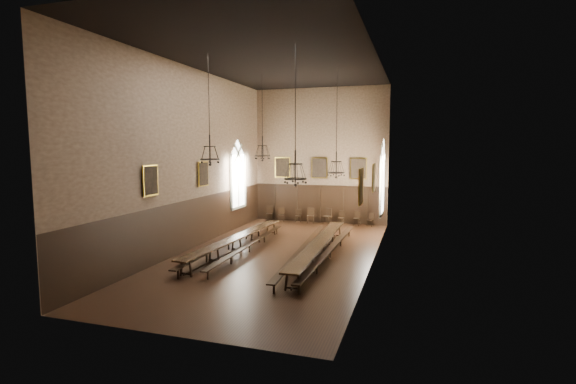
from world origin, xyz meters
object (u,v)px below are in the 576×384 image
at_px(chair_4, 327,219).
at_px(chair_7, 370,222).
at_px(chandelier_front_right, 295,170).
at_px(chandelier_back_right, 336,166).
at_px(chair_0, 269,216).
at_px(chair_2, 298,218).
at_px(chair_1, 281,217).
at_px(table_right, 319,250).
at_px(bench_right_outer, 330,252).
at_px(chair_5, 341,220).
at_px(chandelier_front_left, 210,152).
at_px(table_left, 237,244).
at_px(bench_left_outer, 229,243).
at_px(chandelier_back_left, 262,150).
at_px(chair_3, 311,219).
at_px(bench_left_inner, 249,247).
at_px(bench_right_inner, 303,251).
at_px(chair_6, 357,221).

bearing_deg(chair_4, chair_7, 16.71).
relative_size(chair_7, chandelier_front_right, 0.16).
bearing_deg(chandelier_back_right, chair_0, 134.40).
distance_m(chair_2, chair_7, 4.87).
xyz_separation_m(chair_1, chandelier_back_right, (4.88, -5.87, 3.86)).
xyz_separation_m(chair_1, chair_4, (3.17, 0.14, 0.03)).
bearing_deg(chair_2, chandelier_back_right, -68.54).
bearing_deg(chandelier_back_right, table_right, -95.08).
distance_m(bench_right_outer, chair_5, 8.57).
distance_m(bench_right_outer, chandelier_front_left, 7.03).
bearing_deg(chair_0, table_left, -91.24).
bearing_deg(chandelier_front_left, chair_7, 61.86).
distance_m(chair_2, chandelier_front_left, 11.80).
bearing_deg(bench_left_outer, chandelier_back_left, 74.55).
relative_size(bench_left_outer, chair_3, 10.50).
bearing_deg(table_left, chair_7, 56.95).
relative_size(bench_left_outer, chair_4, 10.36).
relative_size(bench_left_inner, chair_5, 10.50).
height_order(table_left, chair_3, chair_3).
xyz_separation_m(bench_right_inner, bench_right_outer, (1.23, 0.24, 0.00)).
xyz_separation_m(chair_6, chandelier_front_right, (-0.86, -11.39, 3.91)).
bearing_deg(bench_right_inner, chair_0, 118.88).
bearing_deg(chandelier_back_right, chair_3, 115.59).
height_order(chair_4, chair_5, chair_4).
distance_m(table_left, chair_2, 8.65).
distance_m(bench_right_outer, chair_6, 8.49).
height_order(table_right, chandelier_front_right, chandelier_front_right).
distance_m(table_right, chandelier_back_right, 4.61).
height_order(chair_3, chandelier_back_left, chandelier_back_left).
relative_size(table_right, bench_right_inner, 0.96).
height_order(bench_left_inner, chair_7, chair_7).
height_order(bench_right_inner, chandelier_front_left, chandelier_front_left).
bearing_deg(chair_0, chair_3, -10.51).
bearing_deg(chandelier_back_right, table_left, -149.04).
bearing_deg(bench_right_outer, bench_left_outer, 178.42).
bearing_deg(chair_6, chair_3, -168.43).
bearing_deg(chair_1, chair_5, -16.19).
relative_size(chair_7, chandelier_back_left, 0.19).
xyz_separation_m(chair_5, chandelier_front_right, (0.16, -11.42, 3.92)).
xyz_separation_m(table_left, chair_2, (0.68, 8.62, -0.11)).
height_order(chair_7, chandelier_front_right, chandelier_front_right).
bearing_deg(bench_left_outer, chair_4, 69.05).
xyz_separation_m(chair_5, chandelier_back_right, (0.74, -5.97, 3.87)).
bearing_deg(chair_4, chair_6, 16.75).
height_order(bench_left_outer, chair_4, chair_4).
distance_m(bench_left_inner, chandelier_front_right, 5.78).
relative_size(chair_3, chair_7, 1.18).
bearing_deg(chair_5, chandelier_front_right, -81.55).
relative_size(chair_3, chair_6, 1.06).
relative_size(table_right, chair_2, 11.68).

